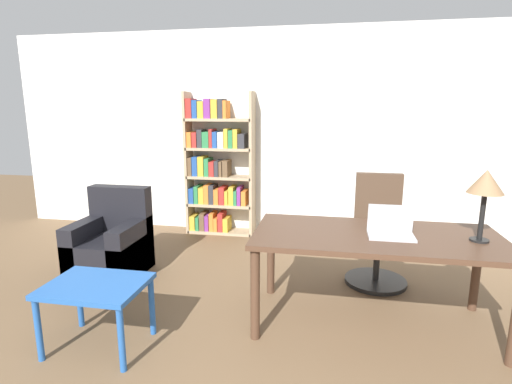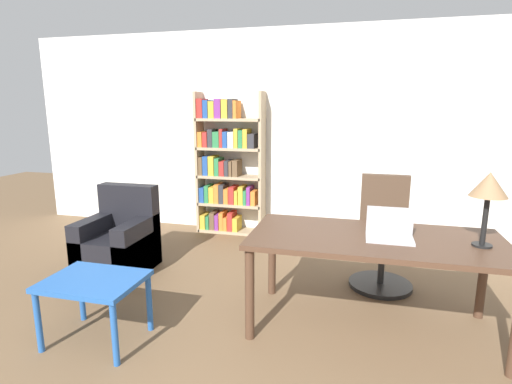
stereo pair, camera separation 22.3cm
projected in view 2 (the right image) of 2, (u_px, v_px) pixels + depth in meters
wall_back at (306, 135)px, 5.22m from camera, size 8.00×0.06×2.70m
desk at (374, 247)px, 3.01m from camera, size 1.87×0.89×0.75m
laptop at (390, 232)px, 2.94m from camera, size 0.34×0.22×0.23m
table_lamp at (489, 187)px, 2.70m from camera, size 0.24×0.24×0.52m
office_chair at (383, 240)px, 3.83m from camera, size 0.59×0.59×1.06m
side_table_blue at (94, 288)px, 2.88m from camera, size 0.68×0.52×0.49m
armchair at (119, 243)px, 4.20m from camera, size 0.65×0.70×0.88m
bookshelf at (226, 167)px, 5.39m from camera, size 0.92×0.28×1.90m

